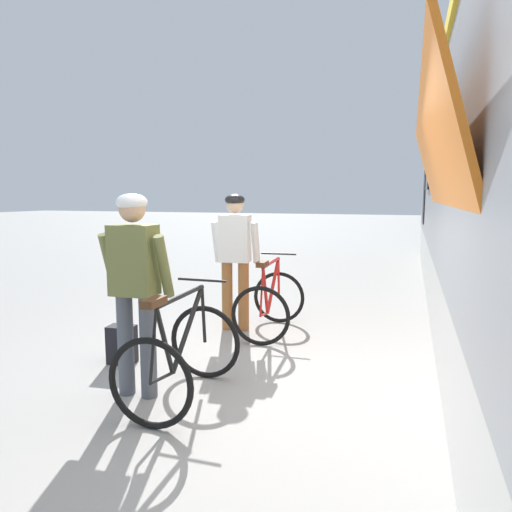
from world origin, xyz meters
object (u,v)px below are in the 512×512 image
at_px(bicycle_far_red, 270,302).
at_px(bicycle_near_black, 180,355).
at_px(cyclist_far_in_white, 235,250).
at_px(cyclist_near_in_olive, 135,277).
at_px(backpack_on_platform, 122,345).

bearing_deg(bicycle_far_red, bicycle_near_black, -94.41).
xyz_separation_m(bicycle_near_black, bicycle_far_red, (0.16, 2.09, 0.00)).
distance_m(cyclist_far_in_white, bicycle_near_black, 2.23).
bearing_deg(cyclist_near_in_olive, bicycle_far_red, 74.85).
xyz_separation_m(cyclist_far_in_white, bicycle_far_red, (0.48, -0.01, -0.65)).
bearing_deg(bicycle_far_red, cyclist_far_in_white, 178.32).
bearing_deg(backpack_on_platform, cyclist_near_in_olive, -51.77).
distance_m(cyclist_near_in_olive, bicycle_near_black, 0.77).
bearing_deg(backpack_on_platform, bicycle_near_black, -36.37).
distance_m(bicycle_near_black, backpack_on_platform, 1.18).
bearing_deg(backpack_on_platform, cyclist_far_in_white, 59.88).
height_order(bicycle_near_black, bicycle_far_red, same).
height_order(cyclist_far_in_white, bicycle_near_black, cyclist_far_in_white).
xyz_separation_m(bicycle_far_red, backpack_on_platform, (-1.16, -1.50, -0.20)).
distance_m(bicycle_near_black, bicycle_far_red, 2.10).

